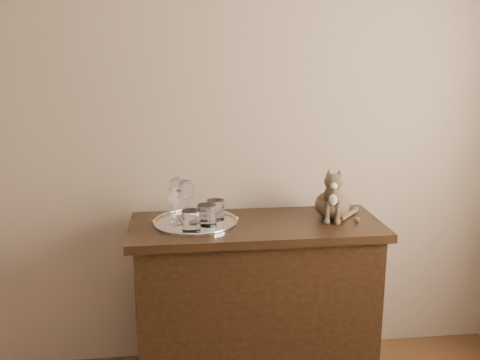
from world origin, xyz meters
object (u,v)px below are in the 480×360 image
object	(u,v)px
sideboard	(256,305)
tumbler_b	(191,221)
tray	(196,223)
wine_glass_d	(186,201)
wine_glass_a	(178,198)
wine_glass_c	(175,205)
tumbler_a	(207,215)
tumbler_c	(215,210)
cat	(333,192)

from	to	relation	value
sideboard	tumbler_b	distance (m)	0.58
sideboard	tray	distance (m)	0.52
tumbler_b	sideboard	bearing A→B (deg)	18.83
sideboard	wine_glass_d	size ratio (longest dim) A/B	5.91
wine_glass_a	tumbler_b	distance (m)	0.21
wine_glass_c	tumbler_b	bearing A→B (deg)	-57.40
tray	tumbler_a	size ratio (longest dim) A/B	4.03
tumbler_a	tumbler_b	world-z (taller)	tumbler_a
tray	wine_glass_d	xyz separation A→B (m)	(-0.04, 0.02, 0.11)
sideboard	wine_glass_c	world-z (taller)	wine_glass_c
sideboard	tray	world-z (taller)	tray
wine_glass_a	wine_glass_d	world-z (taller)	wine_glass_a
tumbler_b	tumbler_c	size ratio (longest dim) A/B	1.00
sideboard	tumbler_c	xyz separation A→B (m)	(-0.19, 0.05, 0.48)
tumbler_b	tumbler_c	distance (m)	0.20
sideboard	cat	bearing A→B (deg)	6.20
sideboard	tumbler_a	xyz separation A→B (m)	(-0.23, -0.03, 0.48)
tumbler_a	tumbler_b	distance (m)	0.11
sideboard	tumbler_c	distance (m)	0.52
sideboard	tumbler_c	world-z (taller)	tumbler_c
wine_glass_d	tumbler_a	bearing A→B (deg)	-37.71
cat	tumbler_a	bearing A→B (deg)	-157.36
wine_glass_a	tumbler_b	xyz separation A→B (m)	(0.06, -0.20, -0.06)
wine_glass_c	cat	xyz separation A→B (m)	(0.77, 0.04, 0.03)
sideboard	wine_glass_a	xyz separation A→B (m)	(-0.37, 0.09, 0.54)
wine_glass_d	tumbler_c	distance (m)	0.15
tray	tumbler_c	bearing A→B (deg)	18.42
sideboard	wine_glass_c	distance (m)	0.65
wine_glass_a	tumbler_c	world-z (taller)	wine_glass_a
wine_glass_c	tumbler_c	bearing A→B (deg)	14.41
tray	wine_glass_d	bearing A→B (deg)	152.13
tumbler_a	wine_glass_c	bearing A→B (deg)	167.25
wine_glass_a	tumbler_a	world-z (taller)	wine_glass_a
wine_glass_a	wine_glass_d	xyz separation A→B (m)	(0.04, -0.05, -0.00)
wine_glass_a	tumbler_c	xyz separation A→B (m)	(0.18, -0.03, -0.06)
wine_glass_c	tray	bearing A→B (deg)	10.15
tumbler_b	tumbler_c	bearing A→B (deg)	52.88
sideboard	tumbler_b	world-z (taller)	tumbler_b
wine_glass_a	tumbler_b	bearing A→B (deg)	-73.80
tumbler_c	cat	distance (m)	0.58
wine_glass_a	cat	world-z (taller)	cat
wine_glass_a	tumbler_a	size ratio (longest dim) A/B	2.09
sideboard	tray	bearing A→B (deg)	175.62
wine_glass_a	cat	distance (m)	0.75
wine_glass_c	tumbler_a	size ratio (longest dim) A/B	1.84
wine_glass_a	tumbler_c	size ratio (longest dim) A/B	2.16
wine_glass_c	tumbler_a	distance (m)	0.16
wine_glass_a	wine_glass_d	bearing A→B (deg)	-48.60
tumbler_a	tumbler_b	xyz separation A→B (m)	(-0.08, -0.08, -0.00)
wine_glass_a	tumbler_c	distance (m)	0.19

